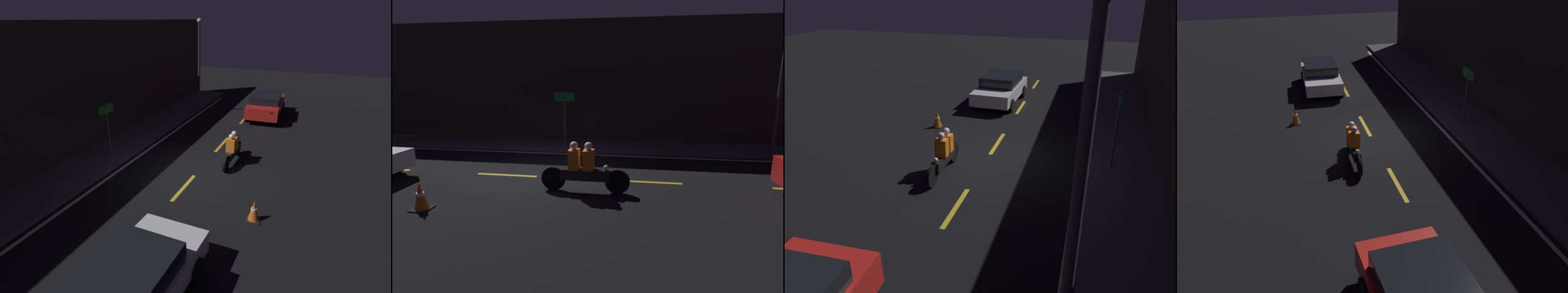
% 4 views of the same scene
% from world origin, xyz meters
% --- Properties ---
extents(ground_plane, '(56.00, 56.00, 0.00)m').
position_xyz_m(ground_plane, '(0.00, 0.00, 0.00)').
color(ground_plane, black).
extents(raised_curb, '(28.00, 2.30, 0.13)m').
position_xyz_m(raised_curb, '(0.00, 4.41, 0.06)').
color(raised_curb, '#424244').
rests_on(raised_curb, ground).
extents(building_front, '(28.00, 0.30, 5.69)m').
position_xyz_m(building_front, '(0.00, 5.71, 2.84)').
color(building_front, '#2D2826').
rests_on(building_front, ground).
extents(lane_dash_c, '(2.00, 0.14, 0.01)m').
position_xyz_m(lane_dash_c, '(-1.00, 0.00, 0.00)').
color(lane_dash_c, gold).
rests_on(lane_dash_c, ground).
extents(lane_dash_d, '(2.00, 0.14, 0.01)m').
position_xyz_m(lane_dash_d, '(3.50, 0.00, 0.00)').
color(lane_dash_d, gold).
rests_on(lane_dash_d, ground).
extents(lane_solid_kerb, '(25.20, 0.14, 0.01)m').
position_xyz_m(lane_solid_kerb, '(0.00, 3.01, 0.00)').
color(lane_solid_kerb, silver).
rests_on(lane_solid_kerb, ground).
extents(motorcycle, '(2.46, 0.36, 1.41)m').
position_xyz_m(motorcycle, '(1.66, -1.04, 0.66)').
color(motorcycle, black).
rests_on(motorcycle, ground).
extents(traffic_cone_near, '(0.43, 0.43, 0.68)m').
position_xyz_m(traffic_cone_near, '(-1.96, -2.79, 0.33)').
color(traffic_cone_near, black).
rests_on(traffic_cone_near, ground).
extents(shop_sign, '(0.90, 0.08, 2.40)m').
position_xyz_m(shop_sign, '(0.03, 3.98, 1.81)').
color(shop_sign, '#4C4C51').
rests_on(shop_sign, raised_curb).
extents(street_lamp, '(0.28, 0.28, 5.76)m').
position_xyz_m(street_lamp, '(8.17, 3.11, 3.24)').
color(street_lamp, '#333338').
rests_on(street_lamp, ground).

